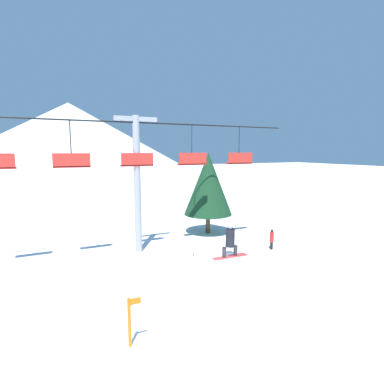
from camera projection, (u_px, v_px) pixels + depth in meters
The scene contains 8 objects.
ground_plane at pixel (219, 335), 9.53m from camera, with size 220.00×220.00×0.00m, color white.
mountain_ridge at pixel (70, 137), 84.78m from camera, with size 69.72×69.72×19.21m.
snow_ramp at pixel (256, 298), 9.74m from camera, with size 2.71×4.04×2.14m.
snowboarder at pixel (230, 240), 10.40m from camera, with size 1.31×0.31×1.25m.
chairlift at pixel (137, 169), 16.79m from camera, with size 19.97×0.44×7.78m.
pine_tree_near at pixel (208, 184), 21.01m from camera, with size 3.39×3.39×5.69m.
trail_marker at pixel (130, 321), 8.90m from camera, with size 0.41×0.10×1.52m.
distant_skier at pixel (272, 238), 17.78m from camera, with size 0.24×0.24×1.23m.
Camera 1 is at (-4.47, -7.65, 5.83)m, focal length 28.00 mm.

